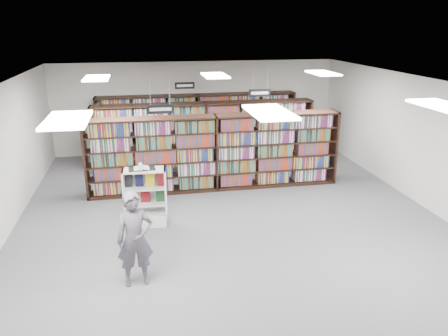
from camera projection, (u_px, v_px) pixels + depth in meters
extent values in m
plane|color=#535358|center=(230.00, 217.00, 10.55)|extent=(12.00, 12.00, 0.00)
cube|color=white|center=(230.00, 84.00, 9.54)|extent=(10.00, 12.00, 0.10)
cube|color=silver|center=(196.00, 107.00, 15.63)|extent=(10.00, 0.10, 3.20)
cube|color=silver|center=(348.00, 319.00, 4.46)|extent=(10.00, 0.10, 3.20)
cube|color=silver|center=(425.00, 143.00, 10.94)|extent=(0.10, 12.00, 3.20)
cube|color=black|center=(216.00, 153.00, 12.08)|extent=(7.00, 0.60, 2.10)
cube|color=maroon|center=(216.00, 153.00, 12.08)|extent=(6.88, 0.42, 1.98)
cube|color=black|center=(205.00, 135.00, 13.95)|extent=(7.00, 0.60, 2.10)
cube|color=maroon|center=(205.00, 135.00, 13.95)|extent=(6.88, 0.42, 1.98)
cube|color=black|center=(198.00, 124.00, 15.53)|extent=(7.00, 0.60, 2.10)
cube|color=maroon|center=(198.00, 124.00, 15.53)|extent=(6.88, 0.42, 1.98)
cylinder|color=#B2B2B7|center=(150.00, 93.00, 10.25)|extent=(0.01, 0.01, 0.58)
cylinder|color=#B2B2B7|center=(169.00, 92.00, 10.33)|extent=(0.01, 0.01, 0.58)
cube|color=black|center=(160.00, 109.00, 10.42)|extent=(0.65, 0.02, 0.22)
cube|color=white|center=(160.00, 109.00, 10.41)|extent=(0.52, 0.00, 0.08)
cylinder|color=#B2B2B7|center=(252.00, 79.00, 12.65)|extent=(0.01, 0.01, 0.58)
cylinder|color=#B2B2B7|center=(268.00, 79.00, 12.73)|extent=(0.01, 0.01, 0.58)
cube|color=black|center=(260.00, 93.00, 12.82)|extent=(0.65, 0.02, 0.22)
cube|color=white|center=(260.00, 93.00, 12.81)|extent=(0.52, 0.00, 0.08)
cylinder|color=#B2B2B7|center=(177.00, 73.00, 14.16)|extent=(0.01, 0.01, 0.58)
cylinder|color=#B2B2B7|center=(191.00, 73.00, 14.24)|extent=(0.01, 0.01, 0.58)
cube|color=black|center=(185.00, 86.00, 14.33)|extent=(0.65, 0.02, 0.22)
cube|color=white|center=(185.00, 86.00, 14.31)|extent=(0.52, 0.00, 0.08)
cube|color=white|center=(67.00, 120.00, 6.22)|extent=(0.60, 1.20, 0.04)
cube|color=white|center=(269.00, 112.00, 6.76)|extent=(0.60, 1.20, 0.04)
cube|color=white|center=(442.00, 106.00, 7.29)|extent=(0.60, 1.20, 0.04)
cube|color=white|center=(97.00, 78.00, 10.88)|extent=(0.60, 1.20, 0.04)
cube|color=white|center=(215.00, 76.00, 11.41)|extent=(0.60, 1.20, 0.04)
cube|color=white|center=(323.00, 73.00, 11.95)|extent=(0.60, 1.20, 0.04)
cube|color=white|center=(147.00, 218.00, 10.15)|extent=(1.00, 0.55, 0.29)
cube|color=white|center=(125.00, 198.00, 9.93)|extent=(0.07, 0.49, 1.36)
cube|color=white|center=(166.00, 196.00, 10.04)|extent=(0.07, 0.49, 1.36)
cube|color=white|center=(146.00, 194.00, 10.20)|extent=(0.97, 0.09, 1.36)
cube|color=white|center=(144.00, 170.00, 9.78)|extent=(1.00, 0.55, 0.03)
cube|color=white|center=(146.00, 203.00, 10.03)|extent=(0.92, 0.50, 0.02)
cube|color=white|center=(145.00, 187.00, 9.91)|extent=(0.92, 0.50, 0.02)
cube|color=black|center=(128.00, 181.00, 9.86)|extent=(0.20, 0.08, 0.29)
cube|color=#111333|center=(139.00, 180.00, 9.89)|extent=(0.20, 0.08, 0.29)
cube|color=yellow|center=(150.00, 180.00, 9.92)|extent=(0.20, 0.08, 0.29)
cube|color=maroon|center=(161.00, 179.00, 9.95)|extent=(0.20, 0.08, 0.29)
cube|color=yellow|center=(130.00, 197.00, 9.99)|extent=(0.22, 0.07, 0.27)
cube|color=maroon|center=(146.00, 196.00, 10.03)|extent=(0.22, 0.07, 0.27)
cube|color=#1E4E29|center=(161.00, 196.00, 10.07)|extent=(0.22, 0.07, 0.27)
cube|color=black|center=(142.00, 169.00, 9.79)|extent=(0.60, 0.37, 0.01)
cube|color=white|center=(135.00, 169.00, 9.76)|extent=(0.28, 0.33, 0.05)
cube|color=white|center=(148.00, 168.00, 9.81)|extent=(0.27, 0.33, 0.07)
cylinder|color=white|center=(141.00, 166.00, 9.77)|extent=(0.11, 0.31, 0.10)
imported|color=#514C57|center=(135.00, 239.00, 7.63)|extent=(0.68, 0.48, 1.75)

